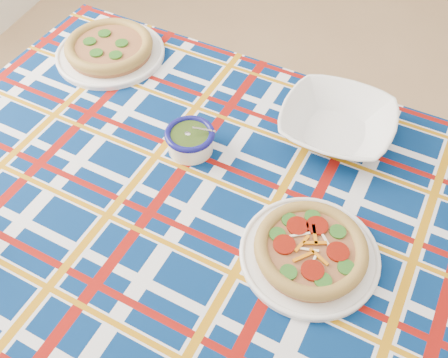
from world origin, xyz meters
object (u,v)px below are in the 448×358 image
at_px(pesto_bowl, 190,139).
at_px(serving_bowl, 337,124).
at_px(main_focaccia_plate, 311,249).
at_px(dining_table, 232,227).

height_order(pesto_bowl, serving_bowl, pesto_bowl).
bearing_deg(main_focaccia_plate, dining_table, 162.65).
relative_size(dining_table, main_focaccia_plate, 5.69).
bearing_deg(dining_table, serving_bowl, 69.16).
xyz_separation_m(main_focaccia_plate, serving_bowl, (-0.03, 0.37, 0.01)).
relative_size(dining_table, pesto_bowl, 13.95).
relative_size(main_focaccia_plate, pesto_bowl, 2.45).
bearing_deg(serving_bowl, pesto_bowl, -150.45).
bearing_deg(pesto_bowl, main_focaccia_plate, -28.36).
xyz_separation_m(dining_table, serving_bowl, (0.16, 0.31, 0.11)).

